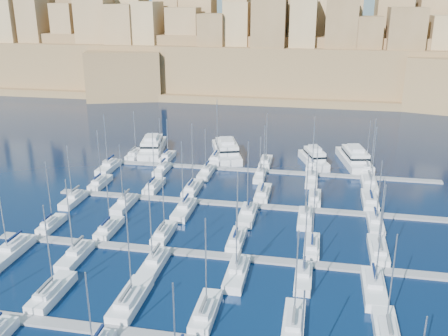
% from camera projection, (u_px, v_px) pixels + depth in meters
% --- Properties ---
extents(ground, '(600.00, 600.00, 0.00)m').
position_uv_depth(ground, '(243.00, 227.00, 93.74)').
color(ground, black).
rests_on(ground, ground).
extents(pontoon_mid_near, '(84.00, 2.00, 0.40)m').
position_uv_depth(pontoon_mid_near, '(232.00, 257.00, 82.53)').
color(pontoon_mid_near, slate).
rests_on(pontoon_mid_near, ground).
extents(pontoon_mid_far, '(84.00, 2.00, 0.40)m').
position_uv_depth(pontoon_mid_far, '(250.00, 205.00, 102.96)').
color(pontoon_mid_far, slate).
rests_on(pontoon_mid_far, ground).
extents(pontoon_far, '(84.00, 2.00, 0.40)m').
position_uv_depth(pontoon_far, '(263.00, 171.00, 123.39)').
color(pontoon_far, slate).
rests_on(pontoon_far, ground).
extents(sailboat_1, '(2.99, 9.98, 14.40)m').
position_uv_depth(sailboat_1, '(52.00, 292.00, 71.58)').
color(sailboat_1, silver).
rests_on(sailboat_1, ground).
extents(sailboat_2, '(3.23, 10.77, 17.33)m').
position_uv_depth(sailboat_2, '(130.00, 300.00, 69.81)').
color(sailboat_2, silver).
rests_on(sailboat_2, ground).
extents(sailboat_3, '(2.80, 9.34, 14.64)m').
position_uv_depth(sailboat_3, '(206.00, 312.00, 67.19)').
color(sailboat_3, silver).
rests_on(sailboat_3, ground).
extents(sailboat_4, '(2.75, 9.15, 14.08)m').
position_uv_depth(sailboat_4, '(294.00, 323.00, 64.98)').
color(sailboat_4, silver).
rests_on(sailboat_4, ground).
extents(sailboat_5, '(2.95, 9.83, 14.45)m').
position_uv_depth(sailboat_5, '(386.00, 332.00, 63.19)').
color(sailboat_5, silver).
rests_on(sailboat_5, ground).
extents(sailboat_12, '(2.31, 7.71, 13.22)m').
position_uv_depth(sailboat_12, '(51.00, 224.00, 93.08)').
color(sailboat_12, silver).
rests_on(sailboat_12, ground).
extents(sailboat_13, '(2.60, 8.65, 11.52)m').
position_uv_depth(sailboat_13, '(109.00, 228.00, 91.49)').
color(sailboat_13, silver).
rests_on(sailboat_13, ground).
extents(sailboat_14, '(2.57, 8.56, 13.14)m').
position_uv_depth(sailboat_14, '(164.00, 233.00, 89.55)').
color(sailboat_14, silver).
rests_on(sailboat_14, ground).
extents(sailboat_15, '(2.58, 8.59, 13.53)m').
position_uv_depth(sailboat_15, '(237.00, 240.00, 87.18)').
color(sailboat_15, silver).
rests_on(sailboat_15, ground).
extents(sailboat_16, '(2.56, 8.53, 12.99)m').
position_uv_depth(sailboat_16, '(312.00, 247.00, 84.82)').
color(sailboat_16, silver).
rests_on(sailboat_16, ground).
extents(sailboat_17, '(2.96, 9.85, 13.49)m').
position_uv_depth(sailboat_17, '(378.00, 251.00, 83.45)').
color(sailboat_17, silver).
rests_on(sailboat_17, ground).
extents(sailboat_18, '(3.22, 10.74, 14.22)m').
position_uv_depth(sailboat_18, '(10.00, 252.00, 83.09)').
color(sailboat_18, silver).
rests_on(sailboat_18, ground).
extents(sailboat_19, '(2.73, 9.11, 14.63)m').
position_uv_depth(sailboat_19, '(75.00, 256.00, 81.81)').
color(sailboat_19, silver).
rests_on(sailboat_19, ground).
extents(sailboat_20, '(2.79, 9.30, 15.16)m').
position_uv_depth(sailboat_20, '(154.00, 264.00, 79.29)').
color(sailboat_20, silver).
rests_on(sailboat_20, ground).
extents(sailboat_21, '(2.95, 9.82, 12.86)m').
position_uv_depth(sailboat_21, '(237.00, 273.00, 76.64)').
color(sailboat_21, silver).
rests_on(sailboat_21, ground).
extents(sailboat_22, '(2.52, 8.40, 11.98)m').
position_uv_depth(sailboat_22, '(303.00, 277.00, 75.48)').
color(sailboat_22, silver).
rests_on(sailboat_22, ground).
extents(sailboat_23, '(3.15, 10.51, 17.43)m').
position_uv_depth(sailboat_23, '(374.00, 288.00, 72.65)').
color(sailboat_23, silver).
rests_on(sailboat_23, ground).
extents(sailboat_24, '(2.57, 8.57, 13.26)m').
position_uv_depth(sailboat_24, '(100.00, 183.00, 113.96)').
color(sailboat_24, silver).
rests_on(sailboat_24, ground).
extents(sailboat_25, '(2.68, 8.95, 13.43)m').
position_uv_depth(sailboat_25, '(154.00, 186.00, 111.83)').
color(sailboat_25, silver).
rests_on(sailboat_25, ground).
extents(sailboat_26, '(2.85, 9.51, 15.80)m').
position_uv_depth(sailboat_26, '(192.00, 189.00, 110.49)').
color(sailboat_26, silver).
rests_on(sailboat_26, ground).
extents(sailboat_27, '(2.90, 9.65, 16.01)m').
position_uv_depth(sailboat_27, '(263.00, 193.00, 107.73)').
color(sailboat_27, silver).
rests_on(sailboat_27, ground).
extents(sailboat_28, '(2.49, 8.29, 12.60)m').
position_uv_depth(sailboat_28, '(315.00, 198.00, 105.13)').
color(sailboat_28, silver).
rests_on(sailboat_28, ground).
extents(sailboat_29, '(3.06, 10.19, 16.74)m').
position_uv_depth(sailboat_29, '(370.00, 200.00, 103.95)').
color(sailboat_29, silver).
rests_on(sailboat_29, ground).
extents(sailboat_30, '(2.59, 8.62, 12.98)m').
position_uv_depth(sailboat_30, '(74.00, 200.00, 104.56)').
color(sailboat_30, silver).
rests_on(sailboat_30, ground).
extents(sailboat_31, '(2.70, 8.99, 13.87)m').
position_uv_depth(sailboat_31, '(124.00, 204.00, 102.35)').
color(sailboat_31, silver).
rests_on(sailboat_31, ground).
extents(sailboat_32, '(2.99, 9.98, 15.36)m').
position_uv_depth(sailboat_32, '(184.00, 209.00, 99.58)').
color(sailboat_32, silver).
rests_on(sailboat_32, ground).
extents(sailboat_33, '(2.99, 9.96, 16.12)m').
position_uv_depth(sailboat_33, '(248.00, 214.00, 97.28)').
color(sailboat_33, silver).
rests_on(sailboat_33, ground).
extents(sailboat_34, '(2.66, 8.87, 14.34)m').
position_uv_depth(sailboat_34, '(305.00, 218.00, 95.79)').
color(sailboat_34, silver).
rests_on(sailboat_34, ground).
extents(sailboat_35, '(2.75, 9.15, 13.74)m').
position_uv_depth(sailboat_35, '(375.00, 224.00, 93.32)').
color(sailboat_35, silver).
rests_on(sailboat_35, ground).
extents(sailboat_36, '(2.66, 8.86, 12.78)m').
position_uv_depth(sailboat_36, '(135.00, 155.00, 134.51)').
color(sailboat_36, silver).
rests_on(sailboat_36, ground).
extents(sailboat_37, '(2.43, 8.12, 11.22)m').
position_uv_depth(sailboat_37, '(167.00, 157.00, 132.52)').
color(sailboat_37, silver).
rests_on(sailboat_37, ground).
extents(sailboat_38, '(3.10, 10.34, 16.54)m').
position_uv_depth(sailboat_38, '(217.00, 158.00, 131.14)').
color(sailboat_38, silver).
rests_on(sailboat_38, ground).
extents(sailboat_39, '(2.73, 9.09, 13.86)m').
position_uv_depth(sailboat_39, '(266.00, 162.00, 128.25)').
color(sailboat_39, silver).
rests_on(sailboat_39, ground).
extents(sailboat_40, '(2.88, 9.59, 13.46)m').
position_uv_depth(sailboat_40, '(312.00, 165.00, 126.36)').
color(sailboat_40, silver).
rests_on(sailboat_40, ground).
extents(sailboat_41, '(2.53, 8.42, 13.12)m').
position_uv_depth(sailboat_41, '(366.00, 169.00, 123.44)').
color(sailboat_41, silver).
rests_on(sailboat_41, ground).
extents(sailboat_42, '(3.01, 10.05, 14.57)m').
position_uv_depth(sailboat_42, '(109.00, 167.00, 124.57)').
color(sailboat_42, silver).
rests_on(sailboat_42, ground).
extents(sailboat_43, '(2.46, 8.21, 13.95)m').
position_uv_depth(sailboat_43, '(162.00, 169.00, 122.96)').
color(sailboat_43, silver).
rests_on(sailboat_43, ground).
extents(sailboat_44, '(2.69, 8.96, 12.06)m').
position_uv_depth(sailboat_44, '(206.00, 173.00, 120.61)').
color(sailboat_44, silver).
rests_on(sailboat_44, ground).
extents(sailboat_45, '(2.42, 8.08, 10.76)m').
position_uv_depth(sailboat_45, '(260.00, 176.00, 118.66)').
color(sailboat_45, silver).
rests_on(sailboat_45, ground).
extents(sailboat_46, '(2.70, 9.00, 14.10)m').
position_uv_depth(sailboat_46, '(311.00, 179.00, 116.05)').
color(sailboat_46, silver).
rests_on(sailboat_46, ground).
extents(sailboat_47, '(3.26, 10.87, 16.53)m').
position_uv_depth(sailboat_47, '(369.00, 184.00, 112.86)').
color(sailboat_47, silver).
rests_on(sailboat_47, ground).
extents(motor_yacht_a, '(8.94, 19.43, 5.25)m').
position_uv_depth(motor_yacht_a, '(152.00, 146.00, 138.42)').
color(motor_yacht_a, silver).
rests_on(motor_yacht_a, ground).
extents(motor_yacht_b, '(11.68, 20.53, 5.25)m').
position_uv_depth(motor_yacht_b, '(227.00, 150.00, 135.10)').
color(motor_yacht_b, silver).
rests_on(motor_yacht_b, ground).
extents(motor_yacht_c, '(8.49, 14.55, 5.25)m').
position_uv_depth(motor_yacht_c, '(314.00, 158.00, 128.33)').
color(motor_yacht_c, silver).
rests_on(motor_yacht_c, ground).
extents(motor_yacht_d, '(9.08, 19.22, 5.25)m').
position_uv_depth(motor_yacht_d, '(354.00, 158.00, 128.50)').
color(motor_yacht_d, silver).
rests_on(motor_yacht_d, ground).
extents(fortified_city, '(460.00, 108.95, 59.52)m').
position_uv_depth(fortified_city, '(294.00, 56.00, 233.19)').
color(fortified_city, brown).
rests_on(fortified_city, ground).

